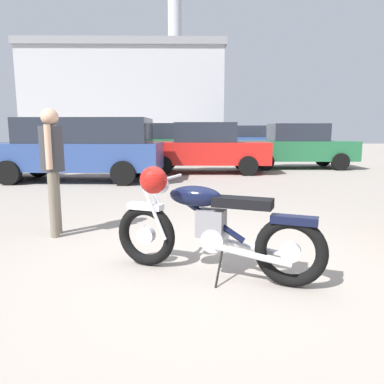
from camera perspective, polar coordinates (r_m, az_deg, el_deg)
name	(u,v)px	position (r m, az deg, el deg)	size (l,w,h in m)	color
ground_plane	(213,267)	(3.81, 3.25, -11.60)	(80.00, 80.00, 0.00)	gray
vintage_motorcycle	(207,225)	(3.46, 2.32, -5.23)	(1.96, 0.94, 1.07)	black
bystander	(52,159)	(5.07, -21.00, 4.84)	(0.30, 0.46, 1.66)	#706656
silver_sedan_mid	(205,148)	(12.38, 2.07, 6.90)	(4.29, 2.10, 1.67)	black
pale_sedan_back	(297,146)	(14.48, 16.02, 6.90)	(4.24, 1.99, 1.67)	black
red_hatchback_near	(145,142)	(16.59, -7.29, 7.81)	(4.72, 2.00, 1.74)	black
dark_sedan_left	(80,147)	(10.71, -17.08, 6.68)	(4.80, 2.19, 1.74)	black
blue_hatchback_right	(258,139)	(22.71, 10.23, 8.14)	(4.80, 2.20, 1.74)	black
industrial_building	(134,102)	(31.73, -9.10, 13.75)	(14.52, 12.36, 14.70)	#B2B2B7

